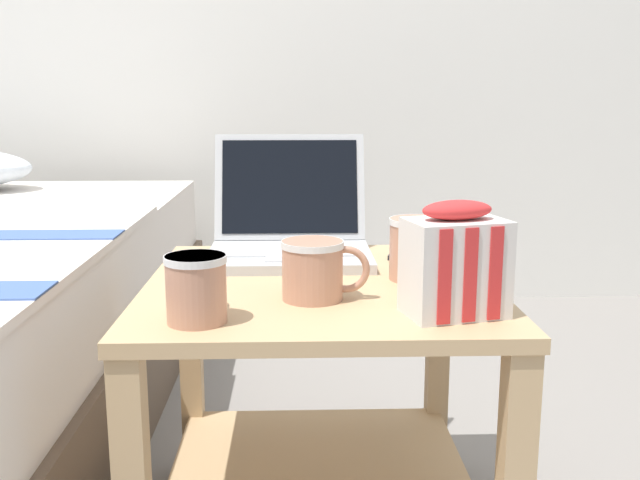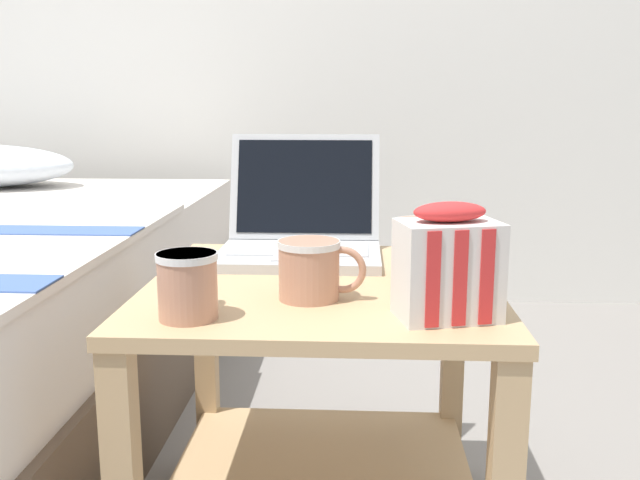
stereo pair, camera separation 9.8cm
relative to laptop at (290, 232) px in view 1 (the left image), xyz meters
The scene contains 7 objects.
bedside_table 0.30m from the laptop, 75.76° to the right, with size 0.58×0.60×0.49m.
laptop is the anchor object (origin of this frame).
mug_front_left 0.43m from the laptop, 106.68° to the right, with size 0.09×0.13×0.09m.
mug_front_right 0.29m from the laptop, 40.82° to the right, with size 0.14×0.09×0.10m.
mug_mid_center 0.31m from the laptop, 82.48° to the right, with size 0.14×0.10×0.09m.
snack_bag 0.46m from the laptop, 58.94° to the right, with size 0.15×0.12×0.16m.
cell_phone 0.25m from the laptop, ahead, with size 0.12×0.16×0.01m.
Camera 1 is at (-0.04, -1.16, 0.79)m, focal length 40.00 mm.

